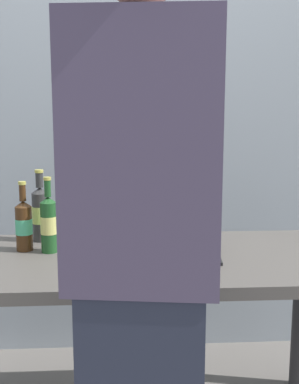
# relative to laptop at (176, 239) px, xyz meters

# --- Properties ---
(desk) EXTENTS (1.57, 0.71, 0.75)m
(desk) POSITION_rel_laptop_xyz_m (-0.11, -0.05, -0.16)
(desk) COLOR #56514C
(desk) RESTS_ON ground
(laptop) EXTENTS (0.35, 0.30, 0.24)m
(laptop) POSITION_rel_laptop_xyz_m (0.00, 0.00, 0.00)
(laptop) COLOR black
(laptop) RESTS_ON desk
(beer_bottle_green) EXTENTS (0.07, 0.07, 0.28)m
(beer_bottle_green) POSITION_rel_laptop_xyz_m (-0.60, 0.06, 0.05)
(beer_bottle_green) COLOR #472B14
(beer_bottle_green) RESTS_ON desk
(beer_bottle_brown) EXTENTS (0.07, 0.07, 0.30)m
(beer_bottle_brown) POSITION_rel_laptop_xyz_m (-0.55, 0.20, 0.07)
(beer_bottle_brown) COLOR #333333
(beer_bottle_brown) RESTS_ON desk
(beer_bottle_dark) EXTENTS (0.07, 0.07, 0.30)m
(beer_bottle_dark) POSITION_rel_laptop_xyz_m (-0.50, 0.03, 0.06)
(beer_bottle_dark) COLOR #1E5123
(beer_bottle_dark) RESTS_ON desk
(person_figure) EXTENTS (0.41, 0.31, 1.77)m
(person_figure) POSITION_rel_laptop_xyz_m (-0.16, -0.67, 0.10)
(person_figure) COLOR #2D3347
(person_figure) RESTS_ON ground
(back_wall) EXTENTS (6.00, 0.10, 2.60)m
(back_wall) POSITION_rel_laptop_xyz_m (-0.11, 0.74, 0.50)
(back_wall) COLOR #99A3AD
(back_wall) RESTS_ON ground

